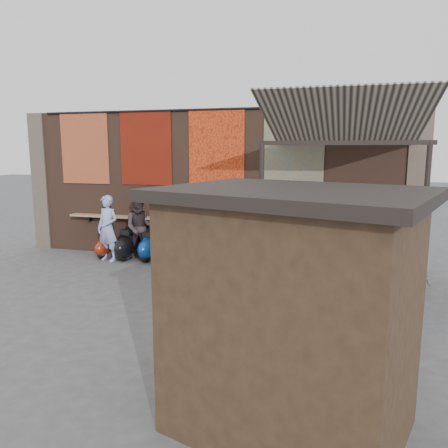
% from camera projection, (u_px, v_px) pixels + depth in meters
% --- Properties ---
extents(ground, '(70.00, 70.00, 0.00)m').
position_uv_depth(ground, '(171.00, 287.00, 9.55)').
color(ground, '#474749').
rests_on(ground, ground).
extents(brick_wall, '(10.00, 0.40, 4.00)m').
position_uv_depth(brick_wall, '(208.00, 186.00, 11.77)').
color(brick_wall, brown).
rests_on(brick_wall, ground).
extents(pier_left, '(0.50, 0.50, 4.00)m').
position_uv_depth(pier_left, '(44.00, 182.00, 13.17)').
color(pier_left, '#4C4238').
rests_on(pier_left, ground).
extents(pier_right, '(0.50, 0.50, 4.00)m').
position_uv_depth(pier_right, '(416.00, 190.00, 10.38)').
color(pier_right, '#4C4238').
rests_on(pier_right, ground).
extents(eating_counter, '(8.00, 0.32, 0.05)m').
position_uv_depth(eating_counter, '(204.00, 221.00, 11.58)').
color(eating_counter, '#9E7A51').
rests_on(eating_counter, brick_wall).
extents(shelf_box, '(0.65, 0.32, 0.26)m').
position_uv_depth(shelf_box, '(273.00, 218.00, 11.03)').
color(shelf_box, white).
rests_on(shelf_box, eating_counter).
extents(tapestry_redgold, '(1.50, 0.02, 2.00)m').
position_uv_depth(tapestry_redgold, '(85.00, 148.00, 12.36)').
color(tapestry_redgold, maroon).
rests_on(tapestry_redgold, brick_wall).
extents(tapestry_sun, '(1.50, 0.02, 2.00)m').
position_uv_depth(tapestry_sun, '(146.00, 148.00, 11.85)').
color(tapestry_sun, red).
rests_on(tapestry_sun, brick_wall).
extents(tapestry_orange, '(1.50, 0.02, 2.00)m').
position_uv_depth(tapestry_orange, '(216.00, 148.00, 11.32)').
color(tapestry_orange, '#D2471A').
rests_on(tapestry_orange, brick_wall).
extents(tapestry_multi, '(1.50, 0.02, 2.00)m').
position_uv_depth(tapestry_multi, '(294.00, 148.00, 10.78)').
color(tapestry_multi, '#236183').
rests_on(tapestry_multi, brick_wall).
extents(hang_rail, '(9.50, 0.06, 0.06)m').
position_uv_depth(hang_rail, '(205.00, 109.00, 11.22)').
color(hang_rail, black).
rests_on(hang_rail, brick_wall).
extents(scooter_stool_0, '(0.32, 0.71, 0.68)m').
position_uv_depth(scooter_stool_0, '(106.00, 245.00, 12.11)').
color(scooter_stool_0, maroon).
rests_on(scooter_stool_0, ground).
extents(scooter_stool_1, '(0.39, 0.87, 0.83)m').
position_uv_depth(scooter_stool_1, '(128.00, 244.00, 11.91)').
color(scooter_stool_1, black).
rests_on(scooter_stool_1, ground).
extents(scooter_stool_2, '(0.37, 0.83, 0.79)m').
position_uv_depth(scooter_stool_2, '(150.00, 246.00, 11.81)').
color(scooter_stool_2, navy).
rests_on(scooter_stool_2, ground).
extents(scooter_stool_3, '(0.39, 0.86, 0.82)m').
position_uv_depth(scooter_stool_3, '(169.00, 247.00, 11.58)').
color(scooter_stool_3, '#18633D').
rests_on(scooter_stool_3, ground).
extents(scooter_stool_4, '(0.34, 0.76, 0.72)m').
position_uv_depth(scooter_stool_4, '(191.00, 250.00, 11.43)').
color(scooter_stool_4, navy).
rests_on(scooter_stool_4, ground).
extents(scooter_stool_5, '(0.33, 0.73, 0.69)m').
position_uv_depth(scooter_stool_5, '(214.00, 252.00, 11.26)').
color(scooter_stool_5, black).
rests_on(scooter_stool_5, ground).
extents(scooter_stool_6, '(0.36, 0.80, 0.76)m').
position_uv_depth(scooter_stool_6, '(236.00, 252.00, 11.13)').
color(scooter_stool_6, '#221854').
rests_on(scooter_stool_6, ground).
extents(scooter_stool_7, '(0.33, 0.72, 0.69)m').
position_uv_depth(scooter_stool_7, '(260.00, 255.00, 10.94)').
color(scooter_stool_7, '#131448').
rests_on(scooter_stool_7, ground).
extents(scooter_stool_8, '(0.39, 0.87, 0.82)m').
position_uv_depth(scooter_stool_8, '(283.00, 254.00, 10.83)').
color(scooter_stool_8, '#0F4E10').
rests_on(scooter_stool_8, ground).
extents(scooter_stool_9, '(0.40, 0.88, 0.84)m').
position_uv_depth(scooter_stool_9, '(310.00, 255.00, 10.61)').
color(scooter_stool_9, '#0E632B').
rests_on(scooter_stool_9, ground).
extents(scooter_stool_10, '(0.33, 0.73, 0.69)m').
position_uv_depth(scooter_stool_10, '(335.00, 260.00, 10.48)').
color(scooter_stool_10, '#B3220D').
rests_on(scooter_stool_10, ground).
extents(diner_left, '(0.73, 0.57, 1.77)m').
position_uv_depth(diner_left, '(108.00, 228.00, 11.65)').
color(diner_left, '#9CA7E2').
rests_on(diner_left, ground).
extents(diner_right, '(1.06, 0.98, 1.76)m').
position_uv_depth(diner_right, '(140.00, 228.00, 11.75)').
color(diner_right, '#312629').
rests_on(diner_right, ground).
extents(shopper_navy, '(1.17, 1.02, 1.89)m').
position_uv_depth(shopper_navy, '(369.00, 259.00, 8.18)').
color(shopper_navy, black).
rests_on(shopper_navy, ground).
extents(shopper_grey, '(1.19, 1.07, 1.60)m').
position_uv_depth(shopper_grey, '(403.00, 265.00, 8.27)').
color(shopper_grey, '#505054').
rests_on(shopper_grey, ground).
extents(shopper_tan, '(0.88, 0.72, 1.55)m').
position_uv_depth(shopper_tan, '(239.00, 256.00, 9.12)').
color(shopper_tan, '#7F7151').
rests_on(shopper_tan, ground).
extents(market_stall, '(2.69, 2.32, 2.47)m').
position_uv_depth(market_stall, '(291.00, 318.00, 4.53)').
color(market_stall, black).
rests_on(market_stall, ground).
extents(stall_roof, '(3.03, 2.65, 0.12)m').
position_uv_depth(stall_roof, '(294.00, 194.00, 4.31)').
color(stall_roof, black).
rests_on(stall_roof, market_stall).
extents(stall_sign, '(1.16, 0.40, 0.50)m').
position_uv_depth(stall_sign, '(323.00, 250.00, 5.17)').
color(stall_sign, gold).
rests_on(stall_sign, market_stall).
extents(stall_shelf, '(1.84, 0.67, 0.06)m').
position_uv_depth(stall_shelf, '(321.00, 321.00, 5.32)').
color(stall_shelf, '#473321').
rests_on(stall_shelf, market_stall).
extents(awning_canvas, '(3.20, 3.28, 0.97)m').
position_uv_depth(awning_canvas, '(344.00, 120.00, 8.87)').
color(awning_canvas, beige).
rests_on(awning_canvas, brick_wall).
extents(awning_ledger, '(3.30, 0.08, 0.12)m').
position_uv_depth(awning_ledger, '(346.00, 107.00, 10.31)').
color(awning_ledger, '#33261C').
rests_on(awning_ledger, brick_wall).
extents(awning_header, '(3.00, 0.08, 0.08)m').
position_uv_depth(awning_header, '(342.00, 143.00, 7.52)').
color(awning_header, black).
rests_on(awning_header, awning_post_left).
extents(awning_post_left, '(0.09, 0.09, 3.10)m').
position_uv_depth(awning_post_left, '(261.00, 226.00, 8.16)').
color(awning_post_left, black).
rests_on(awning_post_left, ground).
extents(awning_post_right, '(0.09, 0.09, 3.10)m').
position_uv_depth(awning_post_right, '(423.00, 234.00, 7.41)').
color(awning_post_right, black).
rests_on(awning_post_right, ground).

